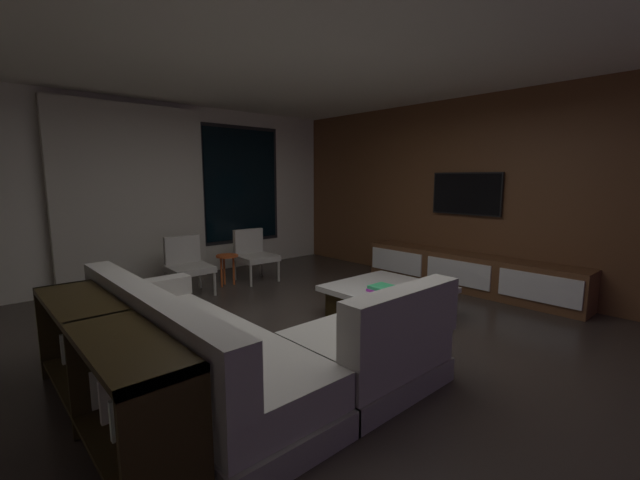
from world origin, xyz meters
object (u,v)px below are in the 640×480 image
object	(u,v)px
accent_chair_by_curtain	(187,262)
side_stool	(227,261)
accent_chair_near_window	(253,252)
console_table_behind_couch	(103,366)
mounted_tv	(466,194)
sectional_couch	(242,351)
book_stack_on_coffee_table	(381,288)
coffee_table	(388,301)
media_console	(469,273)

from	to	relation	value
accent_chair_by_curtain	side_stool	size ratio (longest dim) A/B	1.70
accent_chair_by_curtain	accent_chair_near_window	bearing A→B (deg)	2.06
console_table_behind_couch	accent_chair_near_window	bearing A→B (deg)	43.10
mounted_tv	sectional_couch	bearing A→B (deg)	-174.37
accent_chair_near_window	accent_chair_by_curtain	xyz separation A→B (m)	(-1.09, -0.04, 0.00)
accent_chair_near_window	side_stool	size ratio (longest dim) A/B	1.70
book_stack_on_coffee_table	coffee_table	bearing A→B (deg)	18.80
console_table_behind_couch	sectional_couch	bearing A→B (deg)	-8.17
sectional_couch	console_table_behind_couch	world-z (taller)	sectional_couch
accent_chair_by_curtain	coffee_table	bearing A→B (deg)	-62.81
coffee_table	accent_chair_near_window	xyz separation A→B (m)	(-0.17, 2.49, 0.25)
media_console	accent_chair_by_curtain	bearing A→B (deg)	139.75
sectional_couch	accent_chair_by_curtain	bearing A→B (deg)	73.68
book_stack_on_coffee_table	side_stool	distance (m)	2.56
coffee_table	console_table_behind_couch	distance (m)	2.98
coffee_table	mounted_tv	world-z (taller)	mounted_tv
sectional_couch	accent_chair_near_window	distance (m)	3.34
side_stool	mounted_tv	world-z (taller)	mounted_tv
media_console	mounted_tv	size ratio (longest dim) A/B	2.99
book_stack_on_coffee_table	console_table_behind_couch	distance (m)	2.77
coffee_table	accent_chair_by_curtain	world-z (taller)	accent_chair_by_curtain
sectional_couch	side_stool	bearing A→B (deg)	62.66
book_stack_on_coffee_table	accent_chair_near_window	bearing A→B (deg)	89.41
coffee_table	side_stool	distance (m)	2.54
book_stack_on_coffee_table	mounted_tv	world-z (taller)	mounted_tv
mounted_tv	side_stool	bearing A→B (deg)	137.83
book_stack_on_coffee_table	accent_chair_by_curtain	world-z (taller)	accent_chair_by_curtain
coffee_table	accent_chair_near_window	world-z (taller)	accent_chair_near_window
coffee_table	media_console	bearing A→B (deg)	-2.12
coffee_table	accent_chair_by_curtain	size ratio (longest dim) A/B	1.49
sectional_couch	accent_chair_by_curtain	distance (m)	2.83
book_stack_on_coffee_table	side_stool	size ratio (longest dim) A/B	0.62
mounted_tv	coffee_table	bearing A→B (deg)	-175.93
side_stool	console_table_behind_couch	size ratio (longest dim) A/B	0.22
accent_chair_near_window	console_table_behind_couch	bearing A→B (deg)	-136.90
accent_chair_by_curtain	side_stool	xyz separation A→B (m)	(0.60, -0.01, -0.06)
coffee_table	side_stool	xyz separation A→B (m)	(-0.66, 2.45, 0.19)
accent_chair_by_curtain	console_table_behind_couch	size ratio (longest dim) A/B	0.37
coffee_table	media_console	xyz separation A→B (m)	(1.71, -0.06, 0.06)
accent_chair_near_window	mounted_tv	xyz separation A→B (m)	(2.06, -2.36, 0.92)
media_console	side_stool	bearing A→B (deg)	133.37
side_stool	media_console	xyz separation A→B (m)	(2.37, -2.51, -0.12)
accent_chair_by_curtain	media_console	bearing A→B (deg)	-40.25
mounted_tv	book_stack_on_coffee_table	bearing A→B (deg)	-174.49
accent_chair_by_curtain	mounted_tv	xyz separation A→B (m)	(3.16, -2.32, 0.92)
sectional_couch	mounted_tv	size ratio (longest dim) A/B	2.41
book_stack_on_coffee_table	sectional_couch	bearing A→B (deg)	-174.24
sectional_couch	console_table_behind_couch	size ratio (longest dim) A/B	1.19
sectional_couch	book_stack_on_coffee_table	xyz separation A→B (m)	(1.86, 0.19, 0.10)
coffee_table	accent_chair_near_window	distance (m)	2.51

